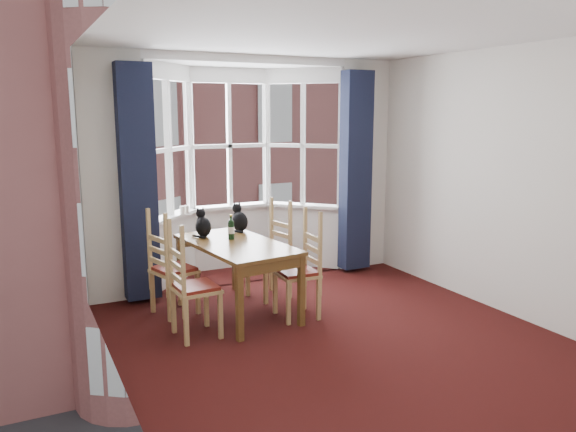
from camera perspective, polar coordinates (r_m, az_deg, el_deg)
floor at (r=5.37m, az=5.92°, el=-12.90°), size 4.50×4.50×0.00m
ceiling at (r=4.97m, az=6.56°, el=18.21°), size 4.50×4.50×0.00m
wall_left at (r=4.27m, az=-17.08°, el=0.19°), size 0.00×4.50×4.50m
wall_right at (r=6.28m, az=21.83°, el=3.11°), size 0.00×4.50×4.50m
wall_back_pier_left at (r=6.52m, az=-17.33°, el=3.64°), size 0.70×0.12×2.80m
wall_back_pier_right at (r=7.75m, az=7.59°, el=5.06°), size 0.70×0.12×2.80m
bay_window at (r=7.43m, az=-5.29°, el=4.87°), size 2.76×0.94×2.80m
curtain_left at (r=6.39m, az=-15.00°, el=3.17°), size 0.38×0.22×2.60m
curtain_right at (r=7.48m, az=6.88°, el=4.49°), size 0.38×0.22×2.60m
dining_table at (r=5.97m, az=-5.26°, el=-3.54°), size 0.98×1.59×0.77m
chair_left_near at (r=5.43m, az=-10.25°, el=-7.43°), size 0.42×0.44×0.92m
chair_left_far at (r=6.05m, az=-12.24°, el=-5.60°), size 0.50×0.51×0.92m
chair_right_near at (r=5.91m, az=1.70°, el=-5.75°), size 0.42×0.44×0.92m
chair_right_far at (r=6.55m, az=-1.36°, el=-4.12°), size 0.48×0.49×0.92m
cat_left at (r=6.28m, az=-8.63°, el=-0.93°), size 0.18×0.24×0.33m
cat_right at (r=6.51m, az=-4.94°, el=-0.39°), size 0.18×0.26×0.34m
wine_bottle at (r=6.09m, az=-5.80°, el=-1.27°), size 0.07×0.07×0.27m
candle_tall at (r=7.11m, az=-10.68°, el=0.58°), size 0.06×0.06×0.10m
candle_short at (r=7.15m, az=-10.26°, el=0.65°), size 0.06×0.06×0.10m
street at (r=37.39m, az=-21.64°, el=-2.72°), size 80.00×80.00×0.00m
tenement_building at (r=18.36m, az=-18.22°, el=8.40°), size 18.40×7.80×15.20m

